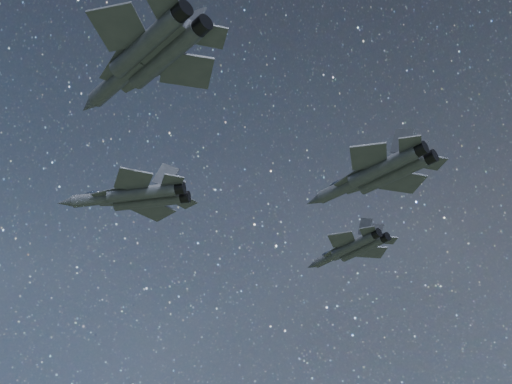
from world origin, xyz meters
The scene contains 4 objects.
jet_lead centered at (-13.43, -6.51, 150.01)m, with size 17.00×11.42×4.29m.
jet_left centered at (2.95, 20.38, 151.21)m, with size 15.16×10.06×3.86m.
jet_right centered at (0.10, -21.92, 152.26)m, with size 18.96×12.81×4.77m.
jet_slot centered at (12.28, 4.79, 151.38)m, with size 18.03×12.27×4.53m.
Camera 1 is at (27.71, -50.89, 112.97)m, focal length 42.00 mm.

